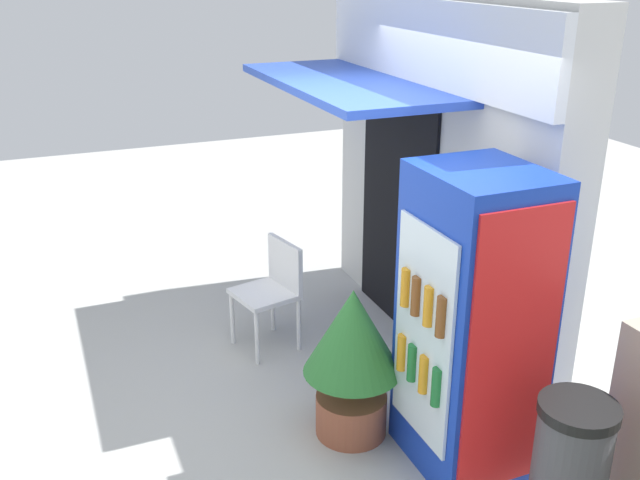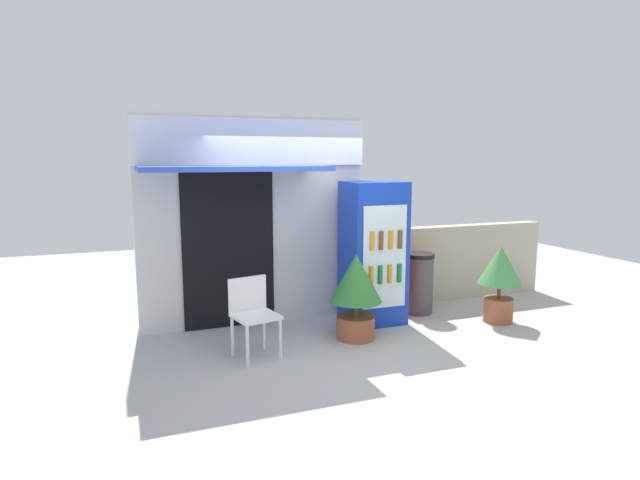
{
  "view_description": "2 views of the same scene",
  "coord_description": "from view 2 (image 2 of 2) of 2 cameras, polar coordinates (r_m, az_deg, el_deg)",
  "views": [
    {
      "loc": [
        4.06,
        -1.45,
        3.01
      ],
      "look_at": [
        -0.38,
        0.37,
        1.1
      ],
      "focal_mm": 40.19,
      "sensor_mm": 36.0,
      "label": 1
    },
    {
      "loc": [
        -2.27,
        -5.46,
        2.23
      ],
      "look_at": [
        -0.03,
        0.4,
        1.25
      ],
      "focal_mm": 29.58,
      "sensor_mm": 36.0,
      "label": 2
    }
  ],
  "objects": [
    {
      "name": "stone_boundary_wall",
      "position": [
        8.79,
        15.35,
        -2.21
      ],
      "size": [
        2.75,
        0.23,
        1.17
      ],
      "primitive_type": "cube",
      "color": "#B7AD93",
      "rests_on": "ground"
    },
    {
      "name": "storefront_building",
      "position": [
        7.14,
        -7.47,
        2.61
      ],
      "size": [
        3.04,
        1.32,
        2.78
      ],
      "color": "silver",
      "rests_on": "ground"
    },
    {
      "name": "potted_plant_curbside",
      "position": [
        7.56,
        18.89,
        -3.62
      ],
      "size": [
        0.59,
        0.59,
        1.05
      ],
      "color": "#995138",
      "rests_on": "ground"
    },
    {
      "name": "ground",
      "position": [
        6.32,
        1.61,
        -11.77
      ],
      "size": [
        16.0,
        16.0,
        0.0
      ],
      "primitive_type": "plane",
      "color": "#B2B2AD"
    },
    {
      "name": "plastic_chair",
      "position": [
        6.04,
        -7.32,
        -7.51
      ],
      "size": [
        0.54,
        0.53,
        0.89
      ],
      "color": "white",
      "rests_on": "ground"
    },
    {
      "name": "potted_plant_near_shop",
      "position": [
        6.52,
        3.92,
        -5.26
      ],
      "size": [
        0.65,
        0.65,
        1.06
      ],
      "color": "#995138",
      "rests_on": "ground"
    },
    {
      "name": "trash_bin",
      "position": [
        7.75,
        10.68,
        -4.6
      ],
      "size": [
        0.42,
        0.42,
        0.88
      ],
      "color": "#47474C",
      "rests_on": "ground"
    },
    {
      "name": "drink_cooler",
      "position": [
        7.15,
        5.83,
        -1.39
      ],
      "size": [
        0.79,
        0.71,
        1.92
      ],
      "color": "#1438B2",
      "rests_on": "ground"
    }
  ]
}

